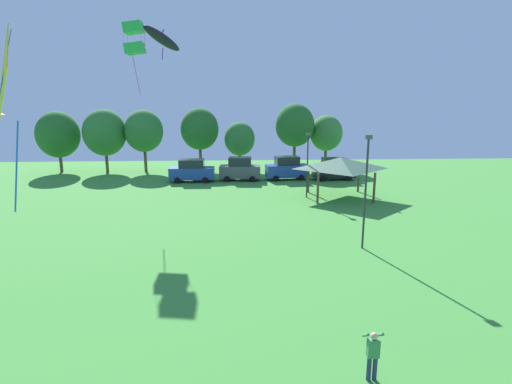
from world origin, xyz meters
name	(u,v)px	position (x,y,z in m)	size (l,w,h in m)	color
person_standing_mid_field	(373,353)	(2.00, 11.29, 0.91)	(0.52, 0.47, 1.63)	navy
kite_flying_0	(162,38)	(-5.96, 24.20, 11.68)	(2.14, 2.25, 1.86)	black
kite_flying_3	(5,77)	(-8.89, 13.64, 8.96)	(1.51, 2.43, 5.68)	yellow
kite_flying_4	(134,38)	(-9.82, 34.39, 13.22)	(1.49, 1.40, 5.56)	green
kite_flying_5	(7,131)	(-17.88, 29.77, 6.37)	(2.25, 2.95, 3.98)	red
parked_car_leftmost	(192,171)	(-6.68, 43.48, 1.19)	(4.76, 2.11, 2.41)	#234299
parked_car_second_from_left	(240,169)	(-1.50, 43.94, 1.24)	(4.52, 2.31, 2.55)	#4C5156
parked_car_third_from_left	(287,168)	(3.67, 44.17, 1.26)	(4.77, 2.45, 2.58)	#234299
parked_car_rightmost_in_row	(334,169)	(8.84, 43.79, 1.20)	(4.68, 2.20, 2.44)	black
park_pavilion	(340,163)	(7.24, 35.34, 3.08)	(6.21, 5.65, 3.60)	brown
light_post_0	(307,161)	(4.33, 35.47, 3.25)	(0.36, 0.20, 5.71)	#2D2D33
light_post_1	(366,186)	(5.28, 22.47, 3.67)	(0.36, 0.20, 6.54)	#2D2D33
treeline_tree_0	(58,135)	(-23.43, 50.72, 4.57)	(5.06, 5.06, 7.36)	brown
treeline_tree_1	(105,133)	(-17.78, 50.42, 4.81)	(5.10, 5.10, 7.62)	brown
treeline_tree_2	(144,131)	(-13.10, 50.49, 4.98)	(4.63, 4.63, 7.54)	brown
treeline_tree_3	(200,129)	(-6.40, 51.33, 5.14)	(4.69, 4.69, 7.73)	brown
treeline_tree_4	(240,139)	(-1.44, 50.94, 3.93)	(3.79, 3.79, 6.03)	brown
treeline_tree_5	(295,125)	(5.44, 50.76, 5.60)	(4.82, 4.82, 8.26)	brown
treeline_tree_6	(326,133)	(9.61, 51.53, 4.55)	(4.09, 4.09, 6.82)	brown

